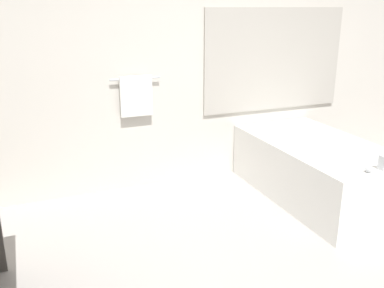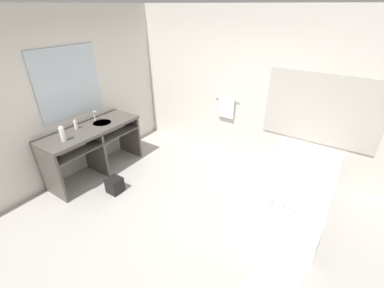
% 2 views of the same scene
% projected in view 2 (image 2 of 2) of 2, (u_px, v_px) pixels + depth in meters
% --- Properties ---
extents(ground_plane, '(16.00, 16.00, 0.00)m').
position_uv_depth(ground_plane, '(171.00, 224.00, 3.56)').
color(ground_plane, '#A8A39E').
rests_on(ground_plane, ground).
extents(wall_back_with_blinds, '(7.40, 0.13, 2.70)m').
position_uv_depth(wall_back_with_blinds, '(247.00, 90.00, 4.52)').
color(wall_back_with_blinds, silver).
rests_on(wall_back_with_blinds, ground_plane).
extents(wall_left_with_mirror, '(0.08, 7.40, 2.70)m').
position_uv_depth(wall_left_with_mirror, '(54.00, 101.00, 3.99)').
color(wall_left_with_mirror, silver).
rests_on(wall_left_with_mirror, ground_plane).
extents(vanity_counter, '(0.64, 1.66, 0.88)m').
position_uv_depth(vanity_counter, '(93.00, 139.00, 4.37)').
color(vanity_counter, '#4C4742').
rests_on(vanity_counter, ground_plane).
extents(sink_faucet, '(0.09, 0.04, 0.18)m').
position_uv_depth(sink_faucet, '(95.00, 116.00, 4.48)').
color(sink_faucet, silver).
rests_on(sink_faucet, vanity_counter).
extents(bathtub, '(0.95, 1.76, 0.68)m').
position_uv_depth(bathtub, '(295.00, 189.00, 3.75)').
color(bathtub, white).
rests_on(bathtub, ground_plane).
extents(water_bottle_1, '(0.07, 0.07, 0.24)m').
position_uv_depth(water_bottle_1, '(62.00, 134.00, 3.79)').
color(water_bottle_1, silver).
rests_on(water_bottle_1, vanity_counter).
extents(soap_dispenser, '(0.05, 0.05, 0.17)m').
position_uv_depth(soap_dispenser, '(76.00, 125.00, 4.19)').
color(soap_dispenser, white).
rests_on(soap_dispenser, vanity_counter).
extents(waste_bin, '(0.22, 0.22, 0.25)m').
position_uv_depth(waste_bin, '(115.00, 185.00, 4.12)').
color(waste_bin, black).
rests_on(waste_bin, ground_plane).
extents(bath_mat, '(0.52, 0.73, 0.02)m').
position_uv_depth(bath_mat, '(271.00, 283.00, 2.80)').
color(bath_mat, white).
rests_on(bath_mat, ground_plane).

